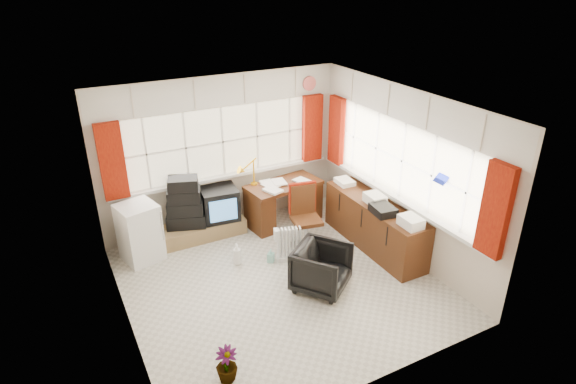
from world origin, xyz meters
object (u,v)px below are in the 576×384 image
object	(u,v)px
radiator	(289,247)
mini_fridge	(140,232)
task_chair	(304,214)
desk	(284,201)
credenza	(374,224)
desk_lamp	(254,166)
office_chair	(322,268)
tv_bench	(201,230)
crt_tv	(219,203)

from	to	relation	value
radiator	mini_fridge	xyz separation A→B (m)	(-1.92, 1.06, 0.23)
task_chair	radiator	xyz separation A→B (m)	(-0.39, -0.25, -0.33)
desk	credenza	size ratio (longest dim) A/B	0.66
desk	radiator	size ratio (longest dim) A/B	2.47
desk_lamp	office_chair	xyz separation A→B (m)	(0.03, -2.09, -0.73)
desk_lamp	radiator	distance (m)	1.52
desk	task_chair	bearing A→B (deg)	-95.16
desk_lamp	tv_bench	distance (m)	1.33
credenza	tv_bench	bearing A→B (deg)	146.30
crt_tv	mini_fridge	world-z (taller)	mini_fridge
credenza	tv_bench	size ratio (longest dim) A/B	1.43
desk	credenza	bearing A→B (deg)	-56.94
office_chair	radiator	xyz separation A→B (m)	(-0.06, 0.82, -0.10)
desk	mini_fridge	xyz separation A→B (m)	(-2.38, -0.01, 0.04)
desk_lamp	mini_fridge	bearing A→B (deg)	-173.70
desk_lamp	credenza	bearing A→B (deg)	-49.51
office_chair	radiator	bearing A→B (deg)	56.85
credenza	mini_fridge	xyz separation A→B (m)	(-3.26, 1.33, 0.05)
tv_bench	mini_fridge	xyz separation A→B (m)	(-0.98, -0.19, 0.32)
desk_lamp	task_chair	world-z (taller)	desk_lamp
office_chair	tv_bench	distance (m)	2.31
tv_bench	desk	bearing A→B (deg)	-7.33
radiator	crt_tv	distance (m)	1.44
crt_tv	radiator	bearing A→B (deg)	-64.86
desk_lamp	office_chair	bearing A→B (deg)	-89.08
radiator	tv_bench	bearing A→B (deg)	126.99
desk_lamp	radiator	size ratio (longest dim) A/B	0.89
task_chair	mini_fridge	distance (m)	2.45
radiator	tv_bench	distance (m)	1.57
credenza	crt_tv	size ratio (longest dim) A/B	3.21
credenza	tv_bench	xyz separation A→B (m)	(-2.28, 1.52, -0.26)
desk_lamp	tv_bench	xyz separation A→B (m)	(-0.96, -0.02, -0.92)
desk_lamp	crt_tv	bearing A→B (deg)	179.65
credenza	mini_fridge	distance (m)	3.52
desk_lamp	radiator	world-z (taller)	desk_lamp
desk	credenza	world-z (taller)	credenza
tv_bench	mini_fridge	world-z (taller)	mini_fridge
desk_lamp	radiator	xyz separation A→B (m)	(-0.02, -1.27, -0.83)
crt_tv	tv_bench	bearing A→B (deg)	-176.12
task_chair	office_chair	distance (m)	1.14
desk	tv_bench	world-z (taller)	desk
office_chair	mini_fridge	size ratio (longest dim) A/B	0.79
tv_bench	desk_lamp	bearing A→B (deg)	1.16
task_chair	crt_tv	distance (m)	1.43
radiator	tv_bench	xyz separation A→B (m)	(-0.94, 1.25, -0.09)
desk	desk_lamp	world-z (taller)	desk_lamp
radiator	mini_fridge	distance (m)	2.20
tv_bench	mini_fridge	bearing A→B (deg)	-168.73
office_chair	crt_tv	bearing A→B (deg)	70.30
credenza	tv_bench	world-z (taller)	credenza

